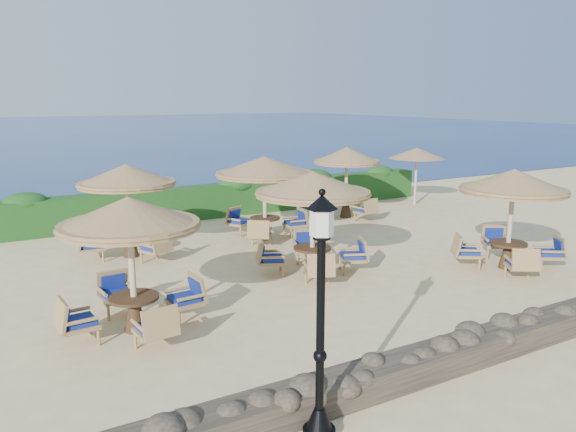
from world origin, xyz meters
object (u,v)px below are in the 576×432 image
(cafe_set_5, at_px, (347,169))
(cafe_set_4, at_px, (265,178))
(cafe_set_2, at_px, (512,201))
(lamp_post, at_px, (320,330))
(cafe_set_3, at_px, (127,191))
(cafe_set_0, at_px, (131,242))
(extra_parasol, at_px, (417,153))
(cafe_set_1, at_px, (313,203))

(cafe_set_5, bearing_deg, cafe_set_4, -161.04)
(cafe_set_2, height_order, cafe_set_5, same)
(lamp_post, xyz_separation_m, cafe_set_4, (4.37, 9.94, 0.42))
(lamp_post, height_order, cafe_set_4, lamp_post)
(cafe_set_3, distance_m, cafe_set_4, 4.27)
(cafe_set_0, relative_size, cafe_set_2, 1.04)
(cafe_set_4, bearing_deg, cafe_set_3, 178.78)
(lamp_post, height_order, cafe_set_3, lamp_post)
(extra_parasol, bearing_deg, cafe_set_1, -146.40)
(lamp_post, distance_m, cafe_set_4, 10.86)
(lamp_post, xyz_separation_m, cafe_set_2, (8.50, 3.93, 0.25))
(extra_parasol, distance_m, cafe_set_2, 9.06)
(lamp_post, bearing_deg, cafe_set_0, 103.78)
(cafe_set_4, distance_m, cafe_set_5, 4.45)
(cafe_set_0, xyz_separation_m, cafe_set_5, (9.75, 6.61, 0.04))
(extra_parasol, height_order, cafe_set_2, cafe_set_2)
(cafe_set_2, xyz_separation_m, cafe_set_5, (0.08, 7.45, 0.02))
(lamp_post, bearing_deg, cafe_set_5, 52.99)
(cafe_set_1, xyz_separation_m, cafe_set_4, (0.62, 3.81, 0.12))
(cafe_set_1, relative_size, cafe_set_2, 1.07)
(cafe_set_0, xyz_separation_m, cafe_set_2, (9.67, -0.84, 0.02))
(cafe_set_5, bearing_deg, cafe_set_1, -132.53)
(cafe_set_2, bearing_deg, cafe_set_0, 175.04)
(cafe_set_0, bearing_deg, cafe_set_3, 76.36)
(extra_parasol, distance_m, cafe_set_5, 4.08)
(extra_parasol, bearing_deg, lamp_post, -136.40)
(cafe_set_1, xyz_separation_m, cafe_set_2, (4.75, -2.19, -0.05))
(lamp_post, relative_size, extra_parasol, 1.38)
(extra_parasol, relative_size, cafe_set_1, 0.82)
(extra_parasol, distance_m, cafe_set_1, 10.62)
(cafe_set_3, xyz_separation_m, cafe_set_4, (4.27, -0.09, 0.08))
(cafe_set_3, bearing_deg, cafe_set_5, 9.07)
(cafe_set_2, bearing_deg, extra_parasol, 63.07)
(cafe_set_2, bearing_deg, cafe_set_1, 155.22)
(cafe_set_0, bearing_deg, cafe_set_1, 15.35)
(cafe_set_0, height_order, cafe_set_2, same)
(lamp_post, relative_size, cafe_set_2, 1.21)
(cafe_set_1, height_order, cafe_set_3, same)
(extra_parasol, height_order, cafe_set_0, cafe_set_0)
(cafe_set_0, distance_m, cafe_set_2, 9.71)
(cafe_set_3, height_order, cafe_set_5, same)
(cafe_set_0, bearing_deg, lamp_post, -76.22)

